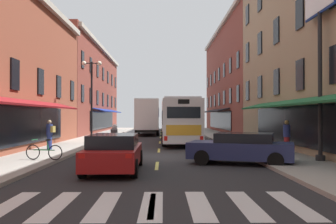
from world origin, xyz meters
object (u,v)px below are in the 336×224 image
object	(u,v)px
motorcycle_rider	(115,143)
sedan_near	(241,148)
pedestrian_mid	(287,136)
sedan_far	(149,126)
bicycle_near	(44,152)
box_truck	(147,117)
billboard_sign	(320,17)
street_lamp_twin	(92,98)
sedan_mid	(114,152)
pedestrian_near	(50,134)
transit_bus	(179,120)

from	to	relation	value
motorcycle_rider	sedan_near	bearing A→B (deg)	-23.04
sedan_near	pedestrian_mid	size ratio (longest dim) A/B	2.77
sedan_far	bicycle_near	distance (m)	31.40
box_truck	sedan_far	size ratio (longest dim) A/B	1.82
billboard_sign	bicycle_near	bearing A→B (deg)	177.99
sedan_near	street_lamp_twin	bearing A→B (deg)	129.66
sedan_mid	bicycle_near	xyz separation A→B (m)	(-3.40, 2.37, -0.21)
sedan_far	pedestrian_near	size ratio (longest dim) A/B	2.67
sedan_far	street_lamp_twin	world-z (taller)	street_lamp_twin
transit_bus	pedestrian_mid	world-z (taller)	transit_bus
sedan_far	box_truck	bearing A→B (deg)	-89.01
bicycle_near	pedestrian_near	distance (m)	5.12
sedan_near	motorcycle_rider	distance (m)	6.25
sedan_near	sedan_far	distance (m)	32.13
sedan_far	motorcycle_rider	xyz separation A→B (m)	(-0.54, -29.26, 0.03)
box_truck	pedestrian_near	bearing A→B (deg)	-105.14
billboard_sign	sedan_far	distance (m)	33.30
billboard_sign	box_truck	world-z (taller)	billboard_sign
box_truck	motorcycle_rider	xyz separation A→B (m)	(-0.69, -20.84, -1.27)
pedestrian_near	street_lamp_twin	xyz separation A→B (m)	(1.43, 4.81, 2.33)
box_truck	sedan_near	bearing A→B (deg)	-77.73
transit_bus	sedan_far	world-z (taller)	transit_bus
sedan_near	bicycle_near	bearing A→B (deg)	176.75
motorcycle_rider	bicycle_near	distance (m)	3.44
box_truck	pedestrian_near	distance (m)	18.55
sedan_mid	sedan_near	bearing A→B (deg)	20.04
sedan_far	pedestrian_near	xyz separation A→B (m)	(-4.69, -26.31, 0.36)
motorcycle_rider	bicycle_near	world-z (taller)	motorcycle_rider
sedan_mid	street_lamp_twin	xyz separation A→B (m)	(-3.29, 12.10, 2.66)
sedan_near	bicycle_near	world-z (taller)	sedan_near
sedan_far	pedestrian_near	distance (m)	26.73
billboard_sign	pedestrian_mid	bearing A→B (deg)	95.04
sedan_near	bicycle_near	distance (m)	8.59
transit_bus	sedan_near	distance (m)	12.33
billboard_sign	street_lamp_twin	size ratio (longest dim) A/B	1.38
sedan_mid	motorcycle_rider	xyz separation A→B (m)	(-0.58, 4.33, 0.00)
sedan_far	pedestrian_mid	world-z (taller)	pedestrian_mid
pedestrian_near	street_lamp_twin	size ratio (longest dim) A/B	0.29
transit_bus	bicycle_near	distance (m)	13.33
sedan_far	street_lamp_twin	xyz separation A→B (m)	(-3.26, -21.49, 2.69)
billboard_sign	sedan_far	size ratio (longest dim) A/B	1.80
street_lamp_twin	billboard_sign	bearing A→B (deg)	-40.42
motorcycle_rider	pedestrian_mid	bearing A→B (deg)	6.04
motorcycle_rider	pedestrian_mid	xyz separation A→B (m)	(8.91, 0.94, 0.31)
pedestrian_mid	pedestrian_near	bearing A→B (deg)	-100.21
sedan_near	sedan_mid	size ratio (longest dim) A/B	1.06
box_truck	sedan_mid	distance (m)	25.20
bicycle_near	street_lamp_twin	bearing A→B (deg)	89.37
bicycle_near	pedestrian_near	xyz separation A→B (m)	(-1.33, 4.91, 0.53)
transit_bus	motorcycle_rider	world-z (taller)	transit_bus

